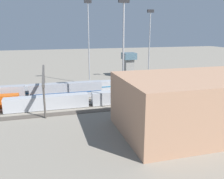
# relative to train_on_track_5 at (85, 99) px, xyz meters

# --- Properties ---
(ground_plane) EXTENTS (400.00, 400.00, 0.00)m
(ground_plane) POSITION_rel_train_on_track_5_xyz_m (-3.68, -10.00, -2.07)
(ground_plane) COLOR gray
(track_bed_0) EXTENTS (140.00, 2.80, 0.12)m
(track_bed_0) POSITION_rel_train_on_track_5_xyz_m (-3.68, -25.00, -2.01)
(track_bed_0) COLOR #3D3833
(track_bed_0) RESTS_ON ground_plane
(track_bed_1) EXTENTS (140.00, 2.80, 0.12)m
(track_bed_1) POSITION_rel_train_on_track_5_xyz_m (-3.68, -20.00, -2.01)
(track_bed_1) COLOR #4C443D
(track_bed_1) RESTS_ON ground_plane
(track_bed_2) EXTENTS (140.00, 2.80, 0.12)m
(track_bed_2) POSITION_rel_train_on_track_5_xyz_m (-3.68, -15.00, -2.01)
(track_bed_2) COLOR #4C443D
(track_bed_2) RESTS_ON ground_plane
(track_bed_3) EXTENTS (140.00, 2.80, 0.12)m
(track_bed_3) POSITION_rel_train_on_track_5_xyz_m (-3.68, -10.00, -2.01)
(track_bed_3) COLOR #4C443D
(track_bed_3) RESTS_ON ground_plane
(track_bed_4) EXTENTS (140.00, 2.80, 0.12)m
(track_bed_4) POSITION_rel_train_on_track_5_xyz_m (-3.68, -5.00, -2.01)
(track_bed_4) COLOR #3D3833
(track_bed_4) RESTS_ON ground_plane
(track_bed_5) EXTENTS (140.00, 2.80, 0.12)m
(track_bed_5) POSITION_rel_train_on_track_5_xyz_m (-3.68, 0.00, -2.01)
(track_bed_5) COLOR #3D3833
(track_bed_5) RESTS_ON ground_plane
(track_bed_6) EXTENTS (140.00, 2.80, 0.12)m
(track_bed_6) POSITION_rel_train_on_track_5_xyz_m (-3.68, 5.00, -2.01)
(track_bed_6) COLOR #4C443D
(track_bed_6) RESTS_ON ground_plane
(train_on_track_5) EXTENTS (139.00, 3.00, 4.40)m
(train_on_track_5) POSITION_rel_train_on_track_5_xyz_m (0.00, 0.00, 0.00)
(train_on_track_5) COLOR #1E6B9E
(train_on_track_5) RESTS_ON ground_plane
(train_on_track_3) EXTENTS (47.20, 3.06, 5.00)m
(train_on_track_3) POSITION_rel_train_on_track_5_xyz_m (16.68, -10.00, 0.51)
(train_on_track_3) COLOR #A8AAB2
(train_on_track_3) RESTS_ON ground_plane
(train_on_track_2) EXTENTS (139.00, 3.06, 4.40)m
(train_on_track_2) POSITION_rel_train_on_track_5_xyz_m (0.96, -15.00, -0.02)
(train_on_track_2) COLOR maroon
(train_on_track_2) RESTS_ON ground_plane
(light_mast_0) EXTENTS (2.80, 0.70, 29.73)m
(light_mast_0) POSITION_rel_train_on_track_5_xyz_m (-32.14, -27.68, 16.64)
(light_mast_0) COLOR #9EA0A5
(light_mast_0) RESTS_ON ground_plane
(light_mast_1) EXTENTS (2.80, 0.70, 29.52)m
(light_mast_1) POSITION_rel_train_on_track_5_xyz_m (-9.18, 7.13, 16.53)
(light_mast_1) COLOR #9EA0A5
(light_mast_1) RESTS_ON ground_plane
(light_mast_2) EXTENTS (2.80, 0.70, 32.79)m
(light_mast_2) POSITION_rel_train_on_track_5_xyz_m (-6.45, -28.57, 18.28)
(light_mast_2) COLOR #9EA0A5
(light_mast_2) RESTS_ON ground_plane
(signal_gantry) EXTENTS (0.70, 35.00, 8.80)m
(signal_gantry) POSITION_rel_train_on_track_5_xyz_m (11.42, -10.00, 5.59)
(signal_gantry) COLOR #4C4742
(signal_gantry) RESTS_ON ground_plane
(maintenance_shed) EXTENTS (43.31, 21.06, 12.21)m
(maintenance_shed) POSITION_rel_train_on_track_5_xyz_m (-25.91, 23.11, 4.04)
(maintenance_shed) COLOR tan
(maintenance_shed) RESTS_ON ground_plane
(control_tower) EXTENTS (6.00, 6.00, 11.20)m
(control_tower) POSITION_rel_train_on_track_5_xyz_m (-27.46, -39.87, 4.56)
(control_tower) COLOR gray
(control_tower) RESTS_ON ground_plane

